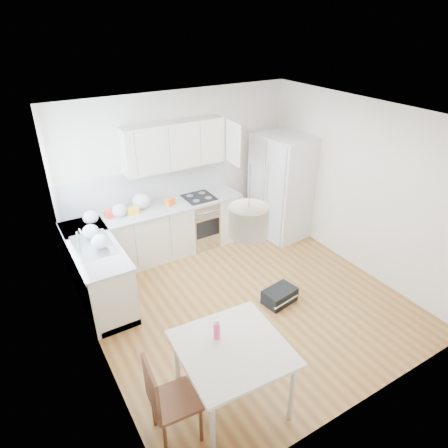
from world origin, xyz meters
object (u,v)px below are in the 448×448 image
at_px(dining_chair, 175,398).
at_px(gym_bag, 280,296).
at_px(dining_table, 232,354).
at_px(refrigerator, 283,187).

relative_size(dining_chair, gym_bag, 2.13).
relative_size(dining_table, gym_bag, 2.33).
height_order(refrigerator, dining_chair, refrigerator).
bearing_deg(refrigerator, dining_table, -141.30).
height_order(refrigerator, gym_bag, refrigerator).
distance_m(refrigerator, dining_table, 3.94).
relative_size(refrigerator, dining_table, 1.70).
bearing_deg(gym_bag, dining_table, -152.95).
bearing_deg(dining_chair, dining_table, 5.99).
distance_m(dining_chair, gym_bag, 2.46).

